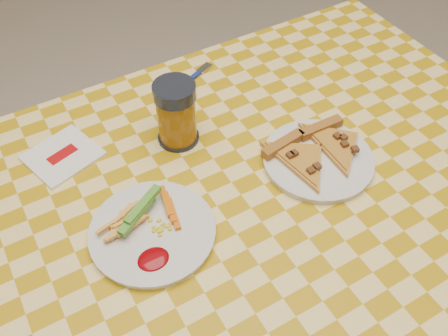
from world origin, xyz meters
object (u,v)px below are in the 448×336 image
at_px(plate_right, 318,160).
at_px(table, 240,218).
at_px(plate_left, 153,233).
at_px(drink_glass, 176,114).

bearing_deg(plate_right, table, 178.44).
relative_size(table, plate_left, 5.96).
xyz_separation_m(plate_right, drink_glass, (-0.21, 0.20, 0.06)).
distance_m(table, plate_right, 0.19).
xyz_separation_m(plate_left, drink_glass, (0.14, 0.19, 0.06)).
bearing_deg(plate_left, table, -0.49).
height_order(plate_right, drink_glass, drink_glass).
height_order(table, plate_right, plate_right).
height_order(table, plate_left, plate_left).
height_order(table, drink_glass, drink_glass).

